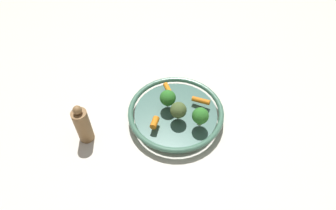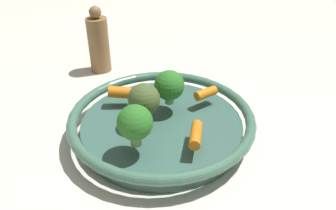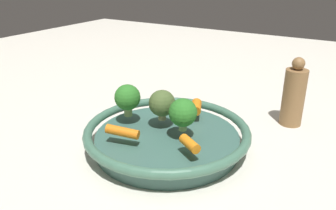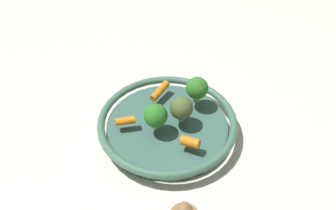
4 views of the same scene
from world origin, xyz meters
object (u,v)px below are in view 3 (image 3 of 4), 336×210
Objects in this scene: broccoli_floret_large at (128,98)px; baby_carrot_center at (190,144)px; baby_carrot_left at (122,132)px; serving_bowl at (167,136)px; broccoli_floret_small at (184,112)px; baby_carrot_right at (196,107)px; pepper_mill at (294,95)px; broccoli_floret_mid at (162,103)px.

baby_carrot_center is at bearing 72.24° from broccoli_floret_large.
broccoli_floret_large is at bearing -149.27° from baby_carrot_left.
broccoli_floret_small is at bearing 94.61° from serving_bowl.
pepper_mill is (-0.15, 0.16, 0.01)m from baby_carrot_right.
broccoli_floret_small is 0.06m from broccoli_floret_mid.
broccoli_floret_mid reaches higher than baby_carrot_center.
baby_carrot_right is (-0.17, 0.06, 0.00)m from baby_carrot_left.
broccoli_floret_mid is 0.93× the size of broccoli_floret_large.
broccoli_floret_small is (-0.00, 0.03, 0.06)m from serving_bowl.
baby_carrot_left is at bearing -20.64° from baby_carrot_right.
baby_carrot_right is at bearing 150.02° from broccoli_floret_mid.
baby_carrot_left is (0.02, -0.12, -0.00)m from baby_carrot_center.
serving_bowl is 2.07× the size of pepper_mill.
serving_bowl is 0.07m from broccoli_floret_small.
baby_carrot_center is 0.31m from pepper_mill.
pepper_mill reaches higher than baby_carrot_center.
broccoli_floret_large is 0.36m from pepper_mill.
broccoli_floret_small is (0.09, 0.02, 0.02)m from baby_carrot_right.
serving_bowl is 5.21× the size of broccoli_floret_mid.
baby_carrot_left is 0.12m from broccoli_floret_small.
pepper_mill is at bearing 142.91° from serving_bowl.
baby_carrot_center is 0.65× the size of broccoli_floret_large.
broccoli_floret_mid is 0.40× the size of pepper_mill.
broccoli_floret_small is 0.94× the size of broccoli_floret_large.
serving_bowl is 0.30m from pepper_mill.
baby_carrot_left is 0.18m from baby_carrot_right.
baby_carrot_right reaches higher than baby_carrot_center.
broccoli_floret_large reaches higher than baby_carrot_right.
pepper_mill is (-0.24, 0.27, -0.02)m from broccoli_floret_large.
broccoli_floret_small is (-0.08, 0.08, 0.03)m from baby_carrot_left.
baby_carrot_center is 0.70× the size of broccoli_floret_small.
baby_carrot_center is at bearing 53.86° from broccoli_floret_mid.
baby_carrot_left is 0.10m from broccoli_floret_mid.
pepper_mill is at bearing 132.22° from baby_carrot_right.
serving_bowl is 5.16× the size of broccoli_floret_small.
broccoli_floret_mid is at bearing 105.60° from broccoli_floret_large.
baby_carrot_right is at bearing -47.78° from pepper_mill.
pepper_mill is at bearing 144.32° from baby_carrot_left.
broccoli_floret_mid is (-0.10, 0.02, 0.03)m from baby_carrot_left.
baby_carrot_right is at bearing -168.62° from broccoli_floret_small.
serving_bowl is 0.10m from baby_carrot_left.
serving_bowl is at bearing 149.00° from baby_carrot_left.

